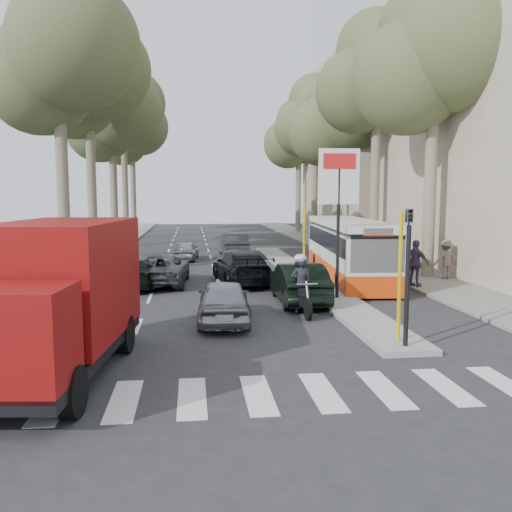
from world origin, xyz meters
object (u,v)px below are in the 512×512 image
(silver_hatchback, at_px, (224,301))
(motorcycle, at_px, (300,286))
(red_truck, at_px, (57,296))
(dark_hatchback, at_px, (299,283))
(city_bus, at_px, (349,248))

(silver_hatchback, distance_m, motorcycle, 2.79)
(red_truck, bearing_deg, dark_hatchback, 53.49)
(red_truck, distance_m, motorcycle, 8.57)
(city_bus, bearing_deg, red_truck, -124.31)
(motorcycle, bearing_deg, red_truck, -142.27)
(city_bus, bearing_deg, motorcycle, -113.24)
(silver_hatchback, distance_m, city_bus, 10.20)
(silver_hatchback, bearing_deg, city_bus, -125.45)
(motorcycle, bearing_deg, city_bus, 59.03)
(city_bus, bearing_deg, dark_hatchback, -118.29)
(dark_hatchback, distance_m, red_truck, 10.02)
(red_truck, height_order, city_bus, red_truck)
(silver_hatchback, relative_size, city_bus, 0.37)
(silver_hatchback, xyz_separation_m, city_bus, (6.31, 7.97, 0.80))
(city_bus, bearing_deg, silver_hatchback, -123.47)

